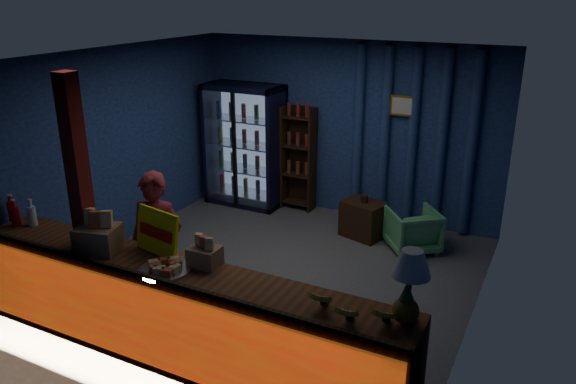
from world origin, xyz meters
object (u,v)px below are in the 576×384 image
Objects in this scene: shopkeeper at (157,246)px; green_chair at (413,230)px; pastry_tray at (165,268)px; table_lamp at (412,266)px.

shopkeeper reaches higher than green_chair.
pastry_tray reaches higher than green_chair.
shopkeeper is at bearing 171.70° from table_lamp.
table_lamp is at bearing 6.07° from pastry_tray.
green_chair is at bearing 68.18° from pastry_tray.
table_lamp is at bearing 64.89° from green_chair.
pastry_tray is (-1.34, -3.34, 0.69)m from green_chair.
table_lamp reaches higher than green_chair.
shopkeeper reaches higher than table_lamp.
shopkeeper is 3.39m from green_chair.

